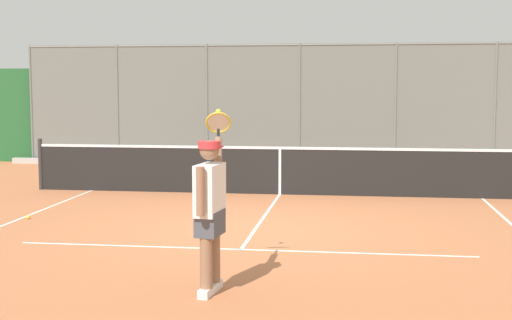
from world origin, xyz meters
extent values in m
plane|color=#B76B42|center=(0.00, 0.00, 0.00)|extent=(60.00, 60.00, 0.00)
cube|color=white|center=(0.00, 1.37, 0.00)|extent=(6.14, 0.05, 0.01)
cube|color=white|center=(0.00, -1.10, 0.00)|extent=(0.05, 4.94, 0.01)
cylinder|color=slate|center=(-5.04, -8.57, 1.64)|extent=(0.07, 0.07, 3.29)
cylinder|color=slate|center=(-2.52, -8.57, 1.64)|extent=(0.07, 0.07, 3.29)
cylinder|color=slate|center=(0.00, -8.57, 1.64)|extent=(0.07, 0.07, 3.29)
cylinder|color=slate|center=(2.52, -8.57, 1.64)|extent=(0.07, 0.07, 3.29)
cylinder|color=slate|center=(5.04, -8.57, 1.64)|extent=(0.07, 0.07, 3.29)
cylinder|color=slate|center=(7.56, -8.57, 1.64)|extent=(0.07, 0.07, 3.29)
cylinder|color=slate|center=(0.00, -8.57, 3.25)|extent=(15.13, 0.05, 0.05)
cube|color=slate|center=(0.00, -8.57, 1.64)|extent=(15.13, 0.02, 3.29)
cube|color=#235B2D|center=(0.00, -9.22, 1.33)|extent=(18.13, 0.90, 2.66)
cube|color=#ADADA8|center=(0.00, -8.39, 0.07)|extent=(16.13, 0.18, 0.15)
cylinder|color=#2D2D2D|center=(5.05, -3.57, 0.54)|extent=(0.09, 0.09, 1.07)
cube|color=black|center=(0.00, -3.57, 0.46)|extent=(10.01, 0.02, 0.91)
cube|color=white|center=(0.00, -3.57, 0.94)|extent=(10.01, 0.04, 0.05)
cube|color=white|center=(0.00, -3.57, 0.46)|extent=(0.05, 0.04, 0.91)
cube|color=silver|center=(0.02, 3.53, 0.04)|extent=(0.14, 0.27, 0.09)
cylinder|color=#8C664C|center=(0.02, 3.53, 0.46)|extent=(0.13, 0.13, 0.74)
cube|color=silver|center=(-0.02, 3.28, 0.04)|extent=(0.14, 0.27, 0.09)
cylinder|color=#8C664C|center=(-0.02, 3.28, 0.46)|extent=(0.13, 0.13, 0.74)
cube|color=#474C56|center=(0.00, 3.41, 0.75)|extent=(0.27, 0.41, 0.26)
cube|color=white|center=(0.00, 3.41, 1.10)|extent=(0.27, 0.48, 0.54)
cylinder|color=#8C664C|center=(0.04, 3.69, 1.12)|extent=(0.08, 0.08, 0.49)
cylinder|color=#8C664C|center=(-0.01, 2.97, 1.47)|extent=(0.15, 0.38, 0.28)
sphere|color=#8C664C|center=(0.00, 3.41, 1.51)|extent=(0.20, 0.20, 0.20)
cylinder|color=red|center=(0.00, 3.41, 1.56)|extent=(0.26, 0.26, 0.08)
cube|color=red|center=(-0.02, 3.29, 1.53)|extent=(0.20, 0.21, 0.02)
cylinder|color=black|center=(0.03, 2.74, 1.62)|extent=(0.06, 0.17, 0.13)
torus|color=gold|center=(0.07, 2.56, 1.75)|extent=(0.32, 0.23, 0.26)
cylinder|color=silver|center=(0.07, 2.56, 1.75)|extent=(0.27, 0.18, 0.21)
sphere|color=#CCDB33|center=(0.10, 2.38, 1.87)|extent=(0.07, 0.07, 0.07)
sphere|color=#D6E042|center=(3.80, -0.33, 0.03)|extent=(0.07, 0.07, 0.07)
camera|label=1|loc=(-1.49, 10.62, 2.16)|focal=50.43mm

